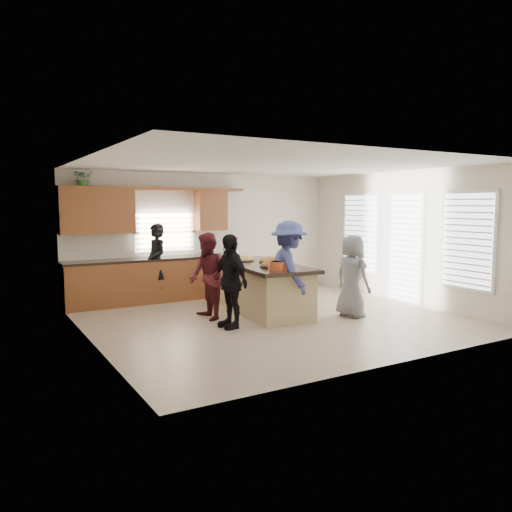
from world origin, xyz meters
TOP-DOWN VIEW (x-y plane):
  - floor at (0.00, 0.00)m, footprint 6.50×6.50m
  - room_shell at (0.00, 0.00)m, footprint 6.52×6.02m
  - back_cabinetry at (-1.47, 2.73)m, footprint 4.08×0.66m
  - right_wall_glazing at (3.22, -0.13)m, footprint 0.06×4.00m
  - island at (0.12, 0.63)m, footprint 1.42×2.80m
  - platter_front at (-0.01, 0.13)m, footprint 0.40×0.40m
  - platter_mid at (0.37, 0.76)m, footprint 0.43×0.43m
  - platter_back at (0.05, 1.22)m, footprint 0.41×0.41m
  - salad_bowl at (-0.12, -0.30)m, footprint 0.34×0.34m
  - clear_cup at (0.24, -0.24)m, footprint 0.08×0.08m
  - plate_stack at (0.12, 1.49)m, footprint 0.19×0.19m
  - flower_vase at (0.18, 1.85)m, footprint 0.14×0.14m
  - potted_plant at (-2.74, 2.82)m, footprint 0.46×0.42m
  - woman_left_back at (-1.34, 2.59)m, footprint 0.47×0.66m
  - woman_left_mid at (-1.08, 0.57)m, footprint 0.63×0.79m
  - woman_left_front at (-0.99, -0.16)m, footprint 0.47×0.97m
  - woman_right_back at (0.14, -0.26)m, footprint 0.89×1.28m
  - woman_right_front at (1.35, -0.57)m, footprint 0.56×0.80m

SIDE VIEW (x-z plane):
  - floor at x=0.00m, z-range 0.00..0.00m
  - island at x=0.12m, z-range -0.02..0.93m
  - woman_right_front at x=1.35m, z-range 0.00..1.54m
  - woman_left_mid at x=-1.08m, z-range 0.00..1.59m
  - woman_left_front at x=-0.99m, z-range 0.00..1.61m
  - woman_left_back at x=-1.34m, z-range 0.00..1.69m
  - woman_right_back at x=0.14m, z-range 0.00..1.81m
  - back_cabinetry at x=-1.47m, z-range -0.32..2.14m
  - plate_stack at x=0.12m, z-range 0.95..0.99m
  - platter_front at x=-0.01m, z-range 0.90..1.06m
  - platter_back at x=0.05m, z-range 0.89..1.06m
  - platter_mid at x=0.37m, z-range 0.89..1.06m
  - clear_cup at x=0.24m, z-range 0.95..1.05m
  - salad_bowl at x=-0.12m, z-range 0.96..1.11m
  - flower_vase at x=0.18m, z-range 0.96..1.40m
  - right_wall_glazing at x=3.22m, z-range 0.22..2.47m
  - room_shell at x=0.00m, z-range 0.50..3.31m
  - potted_plant at x=-2.74m, z-range 2.40..2.84m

